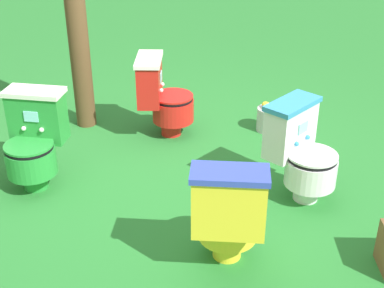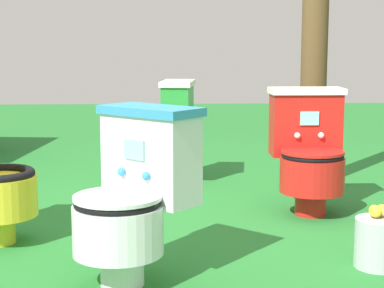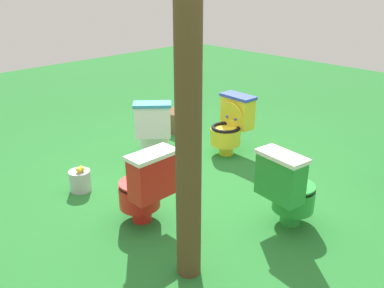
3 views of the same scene
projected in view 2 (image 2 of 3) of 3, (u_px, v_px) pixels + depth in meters
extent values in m
plane|color=#26752D|center=(197.00, 216.00, 3.72)|extent=(14.00, 14.00, 0.00)
cylinder|color=red|center=(310.00, 203.00, 3.73)|extent=(0.18, 0.18, 0.14)
cylinder|color=red|center=(312.00, 175.00, 3.68)|extent=(0.37, 0.37, 0.20)
torus|color=black|center=(313.00, 156.00, 3.67)|extent=(0.36, 0.36, 0.04)
cylinder|color=white|center=(312.00, 165.00, 3.67)|extent=(0.24, 0.24, 0.01)
cube|color=red|center=(305.00, 125.00, 3.84)|extent=(0.19, 0.41, 0.37)
cube|color=white|center=(306.00, 91.00, 3.81)|extent=(0.22, 0.44, 0.04)
cube|color=#8CE0E5|center=(310.00, 118.00, 3.73)|extent=(0.01, 0.11, 0.08)
cylinder|color=red|center=(313.00, 152.00, 3.66)|extent=(0.36, 0.36, 0.02)
sphere|color=white|center=(321.00, 135.00, 3.75)|extent=(0.04, 0.04, 0.04)
sphere|color=white|center=(297.00, 136.00, 3.74)|extent=(0.04, 0.04, 0.04)
cylinder|color=white|center=(122.00, 268.00, 2.64)|extent=(0.25, 0.25, 0.14)
cylinder|color=white|center=(118.00, 230.00, 2.60)|extent=(0.52, 0.52, 0.20)
torus|color=black|center=(118.00, 203.00, 2.58)|extent=(0.50, 0.50, 0.04)
cylinder|color=#338CBF|center=(118.00, 215.00, 2.59)|extent=(0.34, 0.34, 0.01)
cube|color=white|center=(151.00, 158.00, 2.71)|extent=(0.41, 0.43, 0.37)
cube|color=#338CBF|center=(150.00, 111.00, 2.68)|extent=(0.45, 0.47, 0.04)
cube|color=#8CE0E5|center=(134.00, 150.00, 2.63)|extent=(0.08, 0.09, 0.08)
cylinder|color=white|center=(117.00, 197.00, 2.58)|extent=(0.51, 0.51, 0.02)
sphere|color=#338CBF|center=(146.00, 176.00, 2.60)|extent=(0.04, 0.04, 0.04)
sphere|color=#338CBF|center=(122.00, 172.00, 2.68)|extent=(0.04, 0.04, 0.04)
cylinder|color=yellow|center=(0.00, 196.00, 3.18)|extent=(0.39, 0.39, 0.20)
cylinder|color=green|center=(153.00, 171.00, 4.65)|extent=(0.20, 0.20, 0.14)
cylinder|color=green|center=(150.00, 148.00, 4.62)|extent=(0.42, 0.42, 0.20)
torus|color=black|center=(150.00, 133.00, 4.61)|extent=(0.40, 0.40, 0.04)
cylinder|color=white|center=(150.00, 140.00, 4.62)|extent=(0.27, 0.27, 0.01)
cube|color=green|center=(178.00, 112.00, 4.57)|extent=(0.43, 0.24, 0.37)
cube|color=white|center=(178.00, 83.00, 4.53)|extent=(0.46, 0.27, 0.04)
cube|color=#8CE0E5|center=(164.00, 105.00, 4.57)|extent=(0.11, 0.02, 0.08)
cylinder|color=green|center=(150.00, 130.00, 4.60)|extent=(0.41, 0.41, 0.02)
sphere|color=white|center=(162.00, 120.00, 4.51)|extent=(0.04, 0.04, 0.04)
sphere|color=white|center=(165.00, 118.00, 4.65)|extent=(0.04, 0.04, 0.04)
cylinder|color=brown|center=(315.00, 24.00, 4.38)|extent=(0.18, 0.18, 2.24)
cylinder|color=#B7B7BF|center=(379.00, 243.00, 2.85)|extent=(0.22, 0.22, 0.22)
ellipsoid|color=yellow|center=(375.00, 212.00, 2.84)|extent=(0.07, 0.05, 0.05)
ellipsoid|color=yellow|center=(375.00, 211.00, 2.85)|extent=(0.07, 0.05, 0.05)
ellipsoid|color=yellow|center=(383.00, 210.00, 2.86)|extent=(0.07, 0.05, 0.05)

